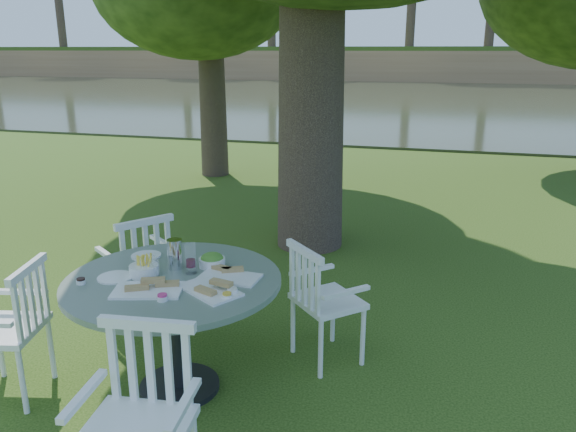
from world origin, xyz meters
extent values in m
plane|color=#1F3C0C|center=(0.00, 0.00, 0.00)|extent=(140.00, 140.00, 0.00)
cylinder|color=black|center=(-0.34, -1.40, 0.02)|extent=(0.56, 0.56, 0.04)
cylinder|color=black|center=(-0.34, -1.40, 0.42)|extent=(0.12, 0.12, 0.77)
cylinder|color=slate|center=(-0.34, -1.40, 0.83)|extent=(1.45, 1.45, 0.04)
cylinder|color=white|center=(0.85, -0.73, 0.23)|extent=(0.04, 0.04, 0.47)
cylinder|color=white|center=(0.56, -0.43, 0.23)|extent=(0.04, 0.04, 0.47)
cylinder|color=white|center=(0.59, -0.99, 0.23)|extent=(0.04, 0.04, 0.47)
cylinder|color=white|center=(0.30, -0.69, 0.23)|extent=(0.04, 0.04, 0.47)
cube|color=white|center=(0.57, -0.71, 0.49)|extent=(0.64, 0.65, 0.04)
cube|color=white|center=(0.43, -0.86, 0.70)|extent=(0.36, 0.37, 0.48)
cylinder|color=white|center=(-1.17, -0.28, 0.25)|extent=(0.04, 0.04, 0.49)
cylinder|color=white|center=(-1.42, -0.63, 0.25)|extent=(0.04, 0.04, 0.49)
cylinder|color=white|center=(-0.84, -0.50, 0.25)|extent=(0.04, 0.04, 0.49)
cylinder|color=white|center=(-1.10, -0.86, 0.25)|extent=(0.04, 0.04, 0.49)
cube|color=white|center=(-1.13, -0.57, 0.52)|extent=(0.67, 0.68, 0.04)
cube|color=white|center=(-0.95, -0.69, 0.75)|extent=(0.33, 0.44, 0.50)
cylinder|color=white|center=(-1.66, -1.61, 0.24)|extent=(0.04, 0.04, 0.48)
cylinder|color=white|center=(-1.29, -1.52, 0.24)|extent=(0.04, 0.04, 0.48)
cylinder|color=white|center=(-1.19, -1.93, 0.24)|extent=(0.04, 0.04, 0.48)
cube|color=white|center=(-1.43, -1.77, 0.50)|extent=(0.55, 0.58, 0.04)
cube|color=white|center=(-1.22, -1.72, 0.72)|extent=(0.16, 0.48, 0.49)
cube|color=white|center=(0.00, -2.50, 0.52)|extent=(0.56, 0.52, 0.04)
cube|color=white|center=(-0.03, -2.28, 0.75)|extent=(0.51, 0.11, 0.51)
cube|color=white|center=(-0.39, -1.64, 0.85)|extent=(0.49, 0.37, 0.02)
cube|color=white|center=(-0.02, -1.53, 0.85)|extent=(0.48, 0.42, 0.02)
cube|color=white|center=(0.02, -1.30, 0.86)|extent=(0.41, 0.24, 0.02)
cylinder|color=white|center=(-0.71, -1.51, 0.85)|extent=(0.23, 0.23, 0.01)
cylinder|color=white|center=(-0.72, -1.08, 0.85)|extent=(0.22, 0.22, 0.01)
cylinder|color=white|center=(-0.55, -1.41, 0.88)|extent=(0.20, 0.20, 0.08)
cylinder|color=white|center=(-0.17, -1.13, 0.88)|extent=(0.19, 0.19, 0.06)
cylinder|color=silver|center=(-0.41, -1.23, 0.95)|extent=(0.11, 0.11, 0.21)
cylinder|color=white|center=(-0.26, -1.29, 0.95)|extent=(0.08, 0.08, 0.21)
cylinder|color=white|center=(-0.53, -1.32, 0.90)|extent=(0.06, 0.06, 0.10)
cylinder|color=white|center=(-0.47, -1.41, 0.90)|extent=(0.07, 0.07, 0.11)
cylinder|color=white|center=(-0.24, -1.73, 0.86)|extent=(0.07, 0.07, 0.03)
cylinder|color=white|center=(0.13, -1.60, 0.86)|extent=(0.07, 0.07, 0.03)
cylinder|color=white|center=(0.13, -1.53, 0.86)|extent=(0.07, 0.07, 0.03)
cylinder|color=white|center=(-0.88, -1.65, 0.86)|extent=(0.06, 0.06, 0.03)
cube|color=#2A311D|center=(0.00, 23.00, 0.00)|extent=(100.00, 28.00, 0.12)
cube|color=#946A45|center=(0.00, 38.50, 1.10)|extent=(100.00, 3.00, 2.20)
cube|color=#1F3C0C|center=(0.00, 46.00, 2.35)|extent=(100.00, 18.00, 0.30)
camera|label=1|loc=(1.35, -4.53, 2.32)|focal=35.00mm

